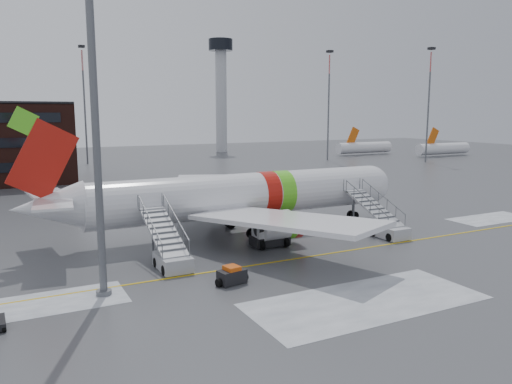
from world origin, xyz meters
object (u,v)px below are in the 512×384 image
airliner (236,196)px  light_mast_near (94,92)px  baggage_tractor (232,276)px  airstair_fwd (384,224)px  pushback_tug (268,237)px  airstair_aft (169,252)px

airliner → light_mast_near: 18.78m
baggage_tractor → light_mast_near: 13.77m
airstair_fwd → pushback_tug: airstair_fwd is taller
airstair_fwd → pushback_tug: bearing=172.0°
airstair_fwd → baggage_tractor: airstair_fwd is taller
light_mast_near → airstair_aft: bearing=34.9°
airstair_fwd → baggage_tractor: size_ratio=3.33×
airstair_aft → light_mast_near: size_ratio=0.34×
light_mast_near → airliner: bearing=37.2°
airliner → light_mast_near: (-13.37, -10.14, 8.43)m
airliner → light_mast_near: size_ratio=1.54×
airstair_aft → baggage_tractor: (2.43, -5.27, -0.57)m
airliner → pushback_tug: (0.46, -5.02, -2.66)m
airstair_fwd → airstair_aft: 19.44m
baggage_tractor → airliner: bearing=63.9°
pushback_tug → baggage_tractor: pushback_tug is taller
airstair_aft → baggage_tractor: size_ratio=3.33×
pushback_tug → light_mast_near: bearing=-159.7°
airstair_fwd → light_mast_near: (-24.60, -3.60, 10.79)m
airliner → pushback_tug: size_ratio=11.37×
airliner → airstair_aft: size_ratio=4.55×
pushback_tug → airliner: bearing=95.2°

